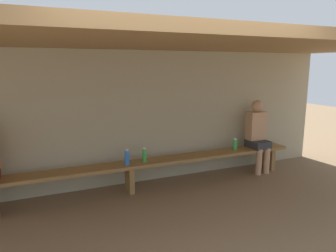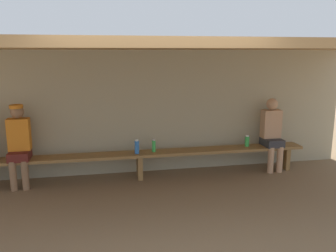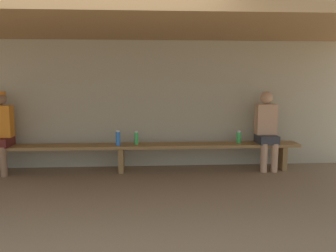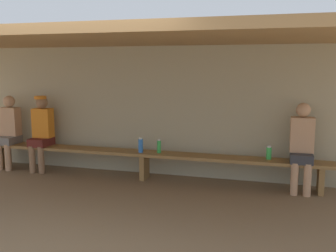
{
  "view_description": "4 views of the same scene",
  "coord_description": "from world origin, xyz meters",
  "px_view_note": "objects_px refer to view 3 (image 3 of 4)",
  "views": [
    {
      "loc": [
        -1.25,
        -2.91,
        1.95
      ],
      "look_at": [
        0.54,
        1.28,
        1.06
      ],
      "focal_mm": 32.96,
      "sensor_mm": 36.0,
      "label": 1
    },
    {
      "loc": [
        -0.65,
        -4.3,
        2.16
      ],
      "look_at": [
        0.45,
        1.29,
        0.97
      ],
      "focal_mm": 37.73,
      "sensor_mm": 36.0,
      "label": 2
    },
    {
      "loc": [
        0.43,
        -4.1,
        1.57
      ],
      "look_at": [
        0.77,
        1.38,
        0.79
      ],
      "focal_mm": 36.73,
      "sensor_mm": 36.0,
      "label": 3
    },
    {
      "loc": [
        2.07,
        -4.33,
        1.87
      ],
      "look_at": [
        0.46,
        1.36,
        0.94
      ],
      "focal_mm": 41.11,
      "sensor_mm": 36.0,
      "label": 4
    }
  ],
  "objects_px": {
    "player_middle": "(267,127)",
    "water_bottle_clear": "(136,138)",
    "water_bottle_green": "(118,138)",
    "water_bottle_blue": "(239,137)",
    "bench": "(121,149)",
    "player_near_post": "(0,129)"
  },
  "relations": [
    {
      "from": "player_middle",
      "to": "water_bottle_clear",
      "type": "relative_size",
      "value": 5.95
    },
    {
      "from": "water_bottle_clear",
      "to": "water_bottle_green",
      "type": "xyz_separation_m",
      "value": [
        -0.3,
        -0.05,
        0.01
      ]
    },
    {
      "from": "water_bottle_blue",
      "to": "bench",
      "type": "bearing_deg",
      "value": -178.78
    },
    {
      "from": "bench",
      "to": "player_middle",
      "type": "xyz_separation_m",
      "value": [
        2.46,
        0.0,
        0.34
      ]
    },
    {
      "from": "bench",
      "to": "water_bottle_blue",
      "type": "bearing_deg",
      "value": 1.22
    },
    {
      "from": "water_bottle_green",
      "to": "bench",
      "type": "bearing_deg",
      "value": 44.28
    },
    {
      "from": "player_middle",
      "to": "water_bottle_clear",
      "type": "height_order",
      "value": "player_middle"
    },
    {
      "from": "water_bottle_clear",
      "to": "water_bottle_blue",
      "type": "xyz_separation_m",
      "value": [
        1.74,
        0.03,
        -0.01
      ]
    },
    {
      "from": "player_middle",
      "to": "water_bottle_blue",
      "type": "relative_size",
      "value": 6.47
    },
    {
      "from": "player_near_post",
      "to": "water_bottle_green",
      "type": "xyz_separation_m",
      "value": [
        1.89,
        -0.05,
        -0.17
      ]
    },
    {
      "from": "bench",
      "to": "water_bottle_green",
      "type": "relative_size",
      "value": 24.41
    },
    {
      "from": "water_bottle_blue",
      "to": "water_bottle_green",
      "type": "distance_m",
      "value": 2.04
    },
    {
      "from": "player_near_post",
      "to": "water_bottle_clear",
      "type": "relative_size",
      "value": 5.99
    },
    {
      "from": "player_near_post",
      "to": "water_bottle_blue",
      "type": "distance_m",
      "value": 3.94
    },
    {
      "from": "water_bottle_clear",
      "to": "water_bottle_blue",
      "type": "bearing_deg",
      "value": 1.13
    },
    {
      "from": "player_near_post",
      "to": "water_bottle_green",
      "type": "distance_m",
      "value": 1.9
    },
    {
      "from": "water_bottle_blue",
      "to": "player_middle",
      "type": "bearing_deg",
      "value": -4.84
    },
    {
      "from": "player_near_post",
      "to": "player_middle",
      "type": "bearing_deg",
      "value": -0.01
    },
    {
      "from": "water_bottle_blue",
      "to": "water_bottle_green",
      "type": "height_order",
      "value": "water_bottle_green"
    },
    {
      "from": "bench",
      "to": "water_bottle_blue",
      "type": "distance_m",
      "value": 2.0
    },
    {
      "from": "player_middle",
      "to": "water_bottle_green",
      "type": "height_order",
      "value": "player_middle"
    },
    {
      "from": "water_bottle_blue",
      "to": "player_near_post",
      "type": "bearing_deg",
      "value": -179.43
    }
  ]
}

